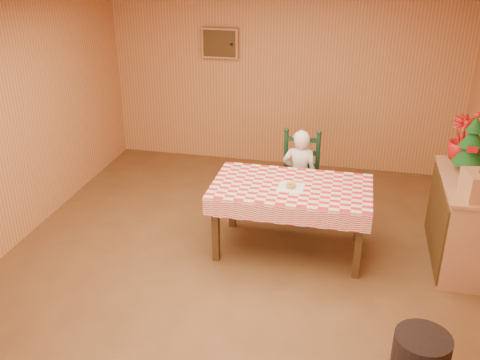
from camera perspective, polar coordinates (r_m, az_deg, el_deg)
name	(u,v)px	position (r m, az deg, el deg)	size (l,w,h in m)	color
ground	(236,273)	(5.51, -0.46, -9.88)	(6.00, 6.00, 0.00)	brown
cabin_walls	(247,83)	(5.22, 0.78, 10.27)	(5.10, 6.05, 2.65)	#C57E47
dining_table	(291,193)	(5.58, 5.49, -1.35)	(1.66, 0.96, 0.77)	#452C12
ladder_chair	(299,178)	(6.37, 6.36, 0.19)	(0.44, 0.40, 1.08)	black
seated_child	(299,176)	(6.29, 6.33, 0.47)	(0.41, 0.27, 1.12)	white
napkin	(291,187)	(5.50, 5.46, -0.78)	(0.26, 0.26, 0.00)	white
donut	(291,186)	(5.49, 5.46, -0.59)	(0.11, 0.11, 0.04)	#B48340
shelf_unit	(462,221)	(5.92, 22.60, -4.08)	(0.54, 1.24, 0.93)	#B37B50
christmas_tree	(472,144)	(5.86, 23.51, 3.49)	(0.34, 0.34, 0.62)	#452C12
flower_arrangement	(462,138)	(6.14, 22.56, 4.16)	(0.27, 0.27, 0.48)	#B51012
storage_bin	(420,359)	(4.46, 18.64, -17.64)	(0.43, 0.43, 0.43)	black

